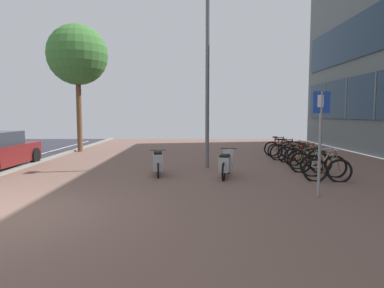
{
  "coord_description": "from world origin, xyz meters",
  "views": [
    {
      "loc": [
        3.66,
        -6.21,
        1.95
      ],
      "look_at": [
        3.72,
        1.78,
        1.23
      ],
      "focal_mm": 31.43,
      "sensor_mm": 36.0,
      "label": 1
    }
  ],
  "objects_px": {
    "bicycle_rack_00": "(327,170)",
    "bicycle_rack_05": "(294,155)",
    "bicycle_rack_06": "(287,152)",
    "bicycle_rack_03": "(307,159)",
    "scooter_mid": "(158,163)",
    "parking_sign": "(320,132)",
    "scooter_near": "(226,165)",
    "bicycle_rack_01": "(323,166)",
    "bicycle_rack_04": "(302,157)",
    "bicycle_rack_08": "(279,149)",
    "lamp_post": "(207,72)",
    "street_tree": "(77,55)",
    "bicycle_rack_02": "(311,162)",
    "bicycle_rack_07": "(282,151)"
  },
  "relations": [
    {
      "from": "bicycle_rack_00",
      "to": "bicycle_rack_05",
      "type": "bearing_deg",
      "value": 87.18
    },
    {
      "from": "bicycle_rack_05",
      "to": "bicycle_rack_06",
      "type": "bearing_deg",
      "value": 96.02
    },
    {
      "from": "bicycle_rack_03",
      "to": "scooter_mid",
      "type": "relative_size",
      "value": 0.77
    },
    {
      "from": "parking_sign",
      "to": "scooter_near",
      "type": "bearing_deg",
      "value": 129.5
    },
    {
      "from": "bicycle_rack_01",
      "to": "bicycle_rack_03",
      "type": "distance_m",
      "value": 1.46
    },
    {
      "from": "bicycle_rack_06",
      "to": "parking_sign",
      "type": "bearing_deg",
      "value": -99.42
    },
    {
      "from": "bicycle_rack_00",
      "to": "bicycle_rack_04",
      "type": "height_order",
      "value": "bicycle_rack_04"
    },
    {
      "from": "bicycle_rack_06",
      "to": "scooter_near",
      "type": "distance_m",
      "value": 4.77
    },
    {
      "from": "bicycle_rack_08",
      "to": "bicycle_rack_05",
      "type": "bearing_deg",
      "value": -89.51
    },
    {
      "from": "bicycle_rack_04",
      "to": "lamp_post",
      "type": "bearing_deg",
      "value": -175.83
    },
    {
      "from": "lamp_post",
      "to": "bicycle_rack_08",
      "type": "bearing_deg",
      "value": 42.47
    },
    {
      "from": "bicycle_rack_03",
      "to": "street_tree",
      "type": "height_order",
      "value": "street_tree"
    },
    {
      "from": "bicycle_rack_08",
      "to": "scooter_mid",
      "type": "height_order",
      "value": "bicycle_rack_08"
    },
    {
      "from": "bicycle_rack_00",
      "to": "bicycle_rack_03",
      "type": "relative_size",
      "value": 1.01
    },
    {
      "from": "scooter_mid",
      "to": "parking_sign",
      "type": "bearing_deg",
      "value": -34.27
    },
    {
      "from": "bicycle_rack_08",
      "to": "bicycle_rack_02",
      "type": "bearing_deg",
      "value": -91.53
    },
    {
      "from": "bicycle_rack_01",
      "to": "bicycle_rack_02",
      "type": "relative_size",
      "value": 1.01
    },
    {
      "from": "bicycle_rack_00",
      "to": "bicycle_rack_03",
      "type": "bearing_deg",
      "value": 85.42
    },
    {
      "from": "lamp_post",
      "to": "scooter_mid",
      "type": "bearing_deg",
      "value": -135.55
    },
    {
      "from": "scooter_near",
      "to": "parking_sign",
      "type": "relative_size",
      "value": 0.7
    },
    {
      "from": "street_tree",
      "to": "scooter_near",
      "type": "bearing_deg",
      "value": -46.92
    },
    {
      "from": "bicycle_rack_05",
      "to": "bicycle_rack_01",
      "type": "bearing_deg",
      "value": -90.19
    },
    {
      "from": "bicycle_rack_01",
      "to": "scooter_near",
      "type": "height_order",
      "value": "bicycle_rack_01"
    },
    {
      "from": "bicycle_rack_03",
      "to": "scooter_mid",
      "type": "xyz_separation_m",
      "value": [
        -5.14,
        -1.14,
        0.06
      ]
    },
    {
      "from": "bicycle_rack_00",
      "to": "bicycle_rack_08",
      "type": "relative_size",
      "value": 1.04
    },
    {
      "from": "bicycle_rack_00",
      "to": "bicycle_rack_04",
      "type": "bearing_deg",
      "value": 84.96
    },
    {
      "from": "bicycle_rack_02",
      "to": "lamp_post",
      "type": "height_order",
      "value": "lamp_post"
    },
    {
      "from": "bicycle_rack_06",
      "to": "scooter_mid",
      "type": "xyz_separation_m",
      "value": [
        -5.07,
        -3.34,
        0.06
      ]
    },
    {
      "from": "bicycle_rack_08",
      "to": "bicycle_rack_04",
      "type": "bearing_deg",
      "value": -88.11
    },
    {
      "from": "bicycle_rack_00",
      "to": "bicycle_rack_01",
      "type": "distance_m",
      "value": 0.75
    },
    {
      "from": "bicycle_rack_01",
      "to": "bicycle_rack_06",
      "type": "relative_size",
      "value": 0.99
    },
    {
      "from": "bicycle_rack_07",
      "to": "scooter_near",
      "type": "distance_m",
      "value": 5.36
    },
    {
      "from": "bicycle_rack_00",
      "to": "bicycle_rack_08",
      "type": "xyz_separation_m",
      "value": [
        0.16,
        5.85,
        0.0
      ]
    },
    {
      "from": "bicycle_rack_04",
      "to": "bicycle_rack_07",
      "type": "distance_m",
      "value": 2.2
    },
    {
      "from": "bicycle_rack_03",
      "to": "bicycle_rack_08",
      "type": "xyz_separation_m",
      "value": [
        -0.01,
        3.66,
        -0.01
      ]
    },
    {
      "from": "bicycle_rack_01",
      "to": "bicycle_rack_04",
      "type": "xyz_separation_m",
      "value": [
        0.09,
        2.2,
        -0.0
      ]
    },
    {
      "from": "bicycle_rack_05",
      "to": "lamp_post",
      "type": "distance_m",
      "value": 4.8
    },
    {
      "from": "bicycle_rack_06",
      "to": "scooter_near",
      "type": "xyz_separation_m",
      "value": [
        -2.96,
        -3.74,
        0.06
      ]
    },
    {
      "from": "parking_sign",
      "to": "bicycle_rack_06",
      "type": "bearing_deg",
      "value": 80.58
    },
    {
      "from": "bicycle_rack_05",
      "to": "scooter_near",
      "type": "relative_size",
      "value": 0.7
    },
    {
      "from": "bicycle_rack_07",
      "to": "bicycle_rack_08",
      "type": "height_order",
      "value": "bicycle_rack_08"
    },
    {
      "from": "parking_sign",
      "to": "bicycle_rack_07",
      "type": "bearing_deg",
      "value": 81.59
    },
    {
      "from": "bicycle_rack_06",
      "to": "bicycle_rack_08",
      "type": "bearing_deg",
      "value": 87.71
    },
    {
      "from": "bicycle_rack_01",
      "to": "street_tree",
      "type": "xyz_separation_m",
      "value": [
        -9.83,
        7.2,
        4.57
      ]
    },
    {
      "from": "parking_sign",
      "to": "bicycle_rack_04",
      "type": "bearing_deg",
      "value": 75.87
    },
    {
      "from": "bicycle_rack_01",
      "to": "lamp_post",
      "type": "xyz_separation_m",
      "value": [
        -3.49,
        1.93,
        3.11
      ]
    },
    {
      "from": "bicycle_rack_07",
      "to": "bicycle_rack_01",
      "type": "bearing_deg",
      "value": -89.1
    },
    {
      "from": "bicycle_rack_05",
      "to": "scooter_mid",
      "type": "height_order",
      "value": "bicycle_rack_05"
    },
    {
      "from": "bicycle_rack_00",
      "to": "scooter_near",
      "type": "bearing_deg",
      "value": 167.15
    },
    {
      "from": "parking_sign",
      "to": "lamp_post",
      "type": "xyz_separation_m",
      "value": [
        -2.41,
        4.38,
        1.93
      ]
    }
  ]
}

